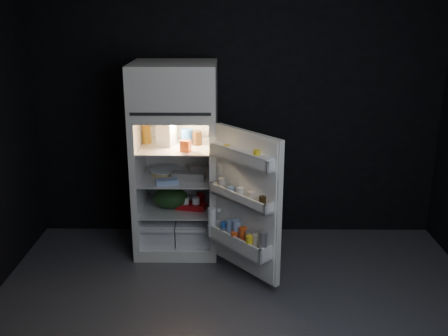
{
  "coord_description": "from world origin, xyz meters",
  "views": [
    {
      "loc": [
        -0.08,
        -3.37,
        2.29
      ],
      "look_at": [
        -0.12,
        1.0,
        0.9
      ],
      "focal_mm": 42.0,
      "sensor_mm": 36.0,
      "label": 1
    }
  ],
  "objects_px": {
    "yogurt_tray": "(192,206)",
    "refrigerator": "(176,152)",
    "fridge_door": "(244,206)",
    "egg_carton": "(189,176)",
    "milk_jug": "(166,133)"
  },
  "relations": [
    {
      "from": "yogurt_tray",
      "to": "fridge_door",
      "type": "bearing_deg",
      "value": -38.54
    },
    {
      "from": "milk_jug",
      "to": "egg_carton",
      "type": "relative_size",
      "value": 0.79
    },
    {
      "from": "fridge_door",
      "to": "yogurt_tray",
      "type": "bearing_deg",
      "value": 129.97
    },
    {
      "from": "fridge_door",
      "to": "milk_jug",
      "type": "distance_m",
      "value": 1.05
    },
    {
      "from": "fridge_door",
      "to": "yogurt_tray",
      "type": "height_order",
      "value": "fridge_door"
    },
    {
      "from": "refrigerator",
      "to": "egg_carton",
      "type": "bearing_deg",
      "value": -46.58
    },
    {
      "from": "refrigerator",
      "to": "fridge_door",
      "type": "bearing_deg",
      "value": -47.11
    },
    {
      "from": "yogurt_tray",
      "to": "refrigerator",
      "type": "bearing_deg",
      "value": 157.02
    },
    {
      "from": "fridge_door",
      "to": "egg_carton",
      "type": "xyz_separation_m",
      "value": [
        -0.5,
        0.54,
        0.08
      ]
    },
    {
      "from": "refrigerator",
      "to": "egg_carton",
      "type": "relative_size",
      "value": 5.85
    },
    {
      "from": "refrigerator",
      "to": "yogurt_tray",
      "type": "relative_size",
      "value": 6.75
    },
    {
      "from": "egg_carton",
      "to": "yogurt_tray",
      "type": "distance_m",
      "value": 0.31
    },
    {
      "from": "refrigerator",
      "to": "egg_carton",
      "type": "distance_m",
      "value": 0.26
    },
    {
      "from": "fridge_door",
      "to": "milk_jug",
      "type": "height_order",
      "value": "fridge_door"
    },
    {
      "from": "refrigerator",
      "to": "fridge_door",
      "type": "distance_m",
      "value": 0.95
    }
  ]
}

